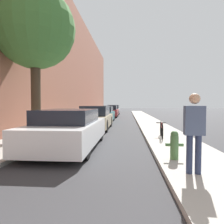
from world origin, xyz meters
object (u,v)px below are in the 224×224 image
object	(u,v)px
fire_hydrant	(174,145)
parked_car_white	(70,129)
parked_car_champagne	(96,118)
bicycle	(162,130)
street_tree_near	(35,29)
parked_car_silver	(113,110)
parked_car_teal	(103,114)
parked_car_red	(110,111)
pedestrian	(194,128)

from	to	relation	value
fire_hydrant	parked_car_white	bearing A→B (deg)	153.25
parked_car_champagne	fire_hydrant	xyz separation A→B (m)	(3.12, -6.92, -0.18)
bicycle	street_tree_near	bearing A→B (deg)	-169.37
parked_car_champagne	fire_hydrant	distance (m)	7.60
parked_car_champagne	parked_car_silver	distance (m)	17.16
parked_car_teal	parked_car_silver	xyz separation A→B (m)	(0.03, 11.96, 0.02)
street_tree_near	parked_car_white	bearing A→B (deg)	-35.58
parked_car_red	fire_hydrant	size ratio (longest dim) A/B	6.00
parked_car_red	fire_hydrant	xyz separation A→B (m)	(3.23, -18.29, -0.17)
pedestrian	street_tree_near	bearing A→B (deg)	-34.74
parked_car_champagne	fire_hydrant	bearing A→B (deg)	-65.75
street_tree_near	bicycle	world-z (taller)	street_tree_near
parked_car_red	pedestrian	distance (m)	19.64
pedestrian	parked_car_white	bearing A→B (deg)	-35.77
parked_car_red	parked_car_silver	world-z (taller)	parked_car_silver
fire_hydrant	bicycle	distance (m)	3.36
pedestrian	bicycle	bearing A→B (deg)	-88.35
parked_car_white	parked_car_teal	world-z (taller)	parked_car_white
fire_hydrant	bicycle	xyz separation A→B (m)	(0.23, 3.35, -0.04)
parked_car_champagne	parked_car_red	bearing A→B (deg)	90.57
parked_car_teal	parked_car_red	size ratio (longest dim) A/B	1.01
street_tree_near	fire_hydrant	size ratio (longest dim) A/B	8.46
parked_car_silver	fire_hydrant	world-z (taller)	parked_car_silver
parked_car_white	parked_car_silver	distance (m)	22.47
parked_car_teal	bicycle	world-z (taller)	parked_car_teal
pedestrian	parked_car_red	bearing A→B (deg)	-77.28
parked_car_silver	fire_hydrant	distance (m)	24.30
parked_car_teal	fire_hydrant	xyz separation A→B (m)	(3.32, -12.12, -0.14)
parked_car_champagne	bicycle	xyz separation A→B (m)	(3.35, -3.58, -0.22)
parked_car_silver	street_tree_near	world-z (taller)	street_tree_near
parked_car_teal	parked_car_silver	distance (m)	11.96
parked_car_silver	parked_car_champagne	bearing A→B (deg)	-89.43
parked_car_silver	bicycle	bearing A→B (deg)	-80.36
parked_car_silver	bicycle	size ratio (longest dim) A/B	2.49
parked_car_teal	parked_car_red	world-z (taller)	parked_car_red
parked_car_silver	street_tree_near	size ratio (longest dim) A/B	0.64
parked_car_silver	pedestrian	bearing A→B (deg)	-82.22
parked_car_champagne	bicycle	size ratio (longest dim) A/B	2.90
street_tree_near	fire_hydrant	xyz separation A→B (m)	(5.02, -2.91, -4.11)
parked_car_red	bicycle	distance (m)	15.34
parked_car_champagne	fire_hydrant	world-z (taller)	parked_car_champagne
parked_car_white	pedestrian	distance (m)	4.30
parked_car_champagne	parked_car_silver	size ratio (longest dim) A/B	1.17
parked_car_champagne	parked_car_silver	xyz separation A→B (m)	(-0.17, 17.15, -0.01)
parked_car_white	street_tree_near	world-z (taller)	street_tree_near
fire_hydrant	street_tree_near	bearing A→B (deg)	149.87
parked_car_silver	pedestrian	xyz separation A→B (m)	(3.43, -25.14, 0.39)
parked_car_silver	street_tree_near	distance (m)	21.60
parked_car_champagne	street_tree_near	distance (m)	5.93
parked_car_teal	parked_car_red	distance (m)	6.17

